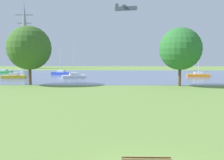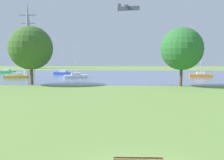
{
  "view_description": "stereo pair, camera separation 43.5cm",
  "coord_description": "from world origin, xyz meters",
  "px_view_note": "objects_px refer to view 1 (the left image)",
  "views": [
    {
      "loc": [
        -1.1,
        -8.57,
        4.66
      ],
      "look_at": [
        -1.58,
        18.67,
        1.97
      ],
      "focal_mm": 39.41,
      "sensor_mm": 36.0,
      "label": 1
    },
    {
      "loc": [
        -0.67,
        -8.56,
        4.66
      ],
      "look_at": [
        -1.58,
        18.67,
        1.97
      ],
      "focal_mm": 39.41,
      "sensor_mm": 36.0,
      "label": 2
    }
  ],
  "objects_px": {
    "sailboat_blue": "(61,73)",
    "electricity_pylon": "(25,35)",
    "sailboat_yellow": "(14,76)",
    "tree_west_near": "(180,49)",
    "sailboat_green": "(4,72)",
    "light_aircraft": "(126,8)",
    "tree_east_near": "(29,48)",
    "sailboat_white": "(74,76)",
    "sailboat_orange": "(198,75)"
  },
  "relations": [
    {
      "from": "light_aircraft",
      "to": "sailboat_blue",
      "type": "bearing_deg",
      "value": -141.13
    },
    {
      "from": "sailboat_orange",
      "to": "sailboat_yellow",
      "type": "height_order",
      "value": "sailboat_yellow"
    },
    {
      "from": "sailboat_blue",
      "to": "sailboat_green",
      "type": "distance_m",
      "value": 16.9
    },
    {
      "from": "sailboat_green",
      "to": "light_aircraft",
      "type": "bearing_deg",
      "value": 15.25
    },
    {
      "from": "sailboat_blue",
      "to": "sailboat_yellow",
      "type": "height_order",
      "value": "sailboat_yellow"
    },
    {
      "from": "tree_east_near",
      "to": "sailboat_green",
      "type": "bearing_deg",
      "value": 122.05
    },
    {
      "from": "sailboat_white",
      "to": "tree_west_near",
      "type": "relative_size",
      "value": 0.81
    },
    {
      "from": "tree_east_near",
      "to": "light_aircraft",
      "type": "height_order",
      "value": "light_aircraft"
    },
    {
      "from": "sailboat_green",
      "to": "tree_east_near",
      "type": "distance_m",
      "value": 30.96
    },
    {
      "from": "sailboat_green",
      "to": "tree_east_near",
      "type": "xyz_separation_m",
      "value": [
        16.17,
        -25.83,
        5.45
      ]
    },
    {
      "from": "sailboat_orange",
      "to": "tree_west_near",
      "type": "bearing_deg",
      "value": -116.82
    },
    {
      "from": "sailboat_green",
      "to": "light_aircraft",
      "type": "distance_m",
      "value": 38.53
    },
    {
      "from": "tree_east_near",
      "to": "light_aircraft",
      "type": "bearing_deg",
      "value": 64.41
    },
    {
      "from": "sailboat_yellow",
      "to": "light_aircraft",
      "type": "distance_m",
      "value": 38.11
    },
    {
      "from": "sailboat_blue",
      "to": "tree_west_near",
      "type": "xyz_separation_m",
      "value": [
        23.52,
        -22.55,
        5.26
      ]
    },
    {
      "from": "tree_west_near",
      "to": "light_aircraft",
      "type": "relative_size",
      "value": 1.06
    },
    {
      "from": "electricity_pylon",
      "to": "sailboat_green",
      "type": "bearing_deg",
      "value": -81.78
    },
    {
      "from": "sailboat_blue",
      "to": "sailboat_yellow",
      "type": "relative_size",
      "value": 0.86
    },
    {
      "from": "sailboat_white",
      "to": "tree_east_near",
      "type": "distance_m",
      "value": 14.27
    },
    {
      "from": "sailboat_blue",
      "to": "tree_east_near",
      "type": "distance_m",
      "value": 22.16
    },
    {
      "from": "sailboat_white",
      "to": "light_aircraft",
      "type": "height_order",
      "value": "light_aircraft"
    },
    {
      "from": "sailboat_yellow",
      "to": "tree_east_near",
      "type": "xyz_separation_m",
      "value": [
        7.5,
        -11.49,
        5.43
      ]
    },
    {
      "from": "sailboat_blue",
      "to": "sailboat_orange",
      "type": "bearing_deg",
      "value": -10.62
    },
    {
      "from": "sailboat_blue",
      "to": "sailboat_white",
      "type": "height_order",
      "value": "sailboat_white"
    },
    {
      "from": "sailboat_yellow",
      "to": "tree_west_near",
      "type": "bearing_deg",
      "value": -21.95
    },
    {
      "from": "sailboat_blue",
      "to": "electricity_pylon",
      "type": "distance_m",
      "value": 38.78
    },
    {
      "from": "sailboat_white",
      "to": "tree_west_near",
      "type": "bearing_deg",
      "value": -35.36
    },
    {
      "from": "sailboat_white",
      "to": "sailboat_green",
      "type": "xyz_separation_m",
      "value": [
        -21.06,
        13.57,
        -0.01
      ]
    },
    {
      "from": "sailboat_white",
      "to": "light_aircraft",
      "type": "xyz_separation_m",
      "value": [
        11.76,
        22.52,
        18.08
      ]
    },
    {
      "from": "sailboat_white",
      "to": "tree_east_near",
      "type": "bearing_deg",
      "value": -111.74
    },
    {
      "from": "sailboat_green",
      "to": "sailboat_orange",
      "type": "bearing_deg",
      "value": -12.09
    },
    {
      "from": "sailboat_orange",
      "to": "sailboat_green",
      "type": "relative_size",
      "value": 1.13
    },
    {
      "from": "sailboat_blue",
      "to": "electricity_pylon",
      "type": "height_order",
      "value": "electricity_pylon"
    },
    {
      "from": "sailboat_orange",
      "to": "electricity_pylon",
      "type": "distance_m",
      "value": 64.91
    },
    {
      "from": "sailboat_orange",
      "to": "electricity_pylon",
      "type": "xyz_separation_m",
      "value": [
        -52.07,
        36.92,
        11.81
      ]
    },
    {
      "from": "sailboat_orange",
      "to": "tree_west_near",
      "type": "relative_size",
      "value": 0.78
    },
    {
      "from": "sailboat_yellow",
      "to": "tree_west_near",
      "type": "relative_size",
      "value": 0.88
    },
    {
      "from": "sailboat_orange",
      "to": "light_aircraft",
      "type": "relative_size",
      "value": 0.83
    },
    {
      "from": "light_aircraft",
      "to": "electricity_pylon",
      "type": "bearing_deg",
      "value": 154.3
    },
    {
      "from": "sailboat_white",
      "to": "electricity_pylon",
      "type": "xyz_separation_m",
      "value": [
        -24.9,
        40.16,
        11.81
      ]
    },
    {
      "from": "sailboat_blue",
      "to": "sailboat_green",
      "type": "bearing_deg",
      "value": 165.08
    },
    {
      "from": "sailboat_white",
      "to": "sailboat_green",
      "type": "distance_m",
      "value": 25.05
    },
    {
      "from": "tree_west_near",
      "to": "light_aircraft",
      "type": "xyz_separation_m",
      "value": [
        -7.02,
        35.85,
        12.83
      ]
    },
    {
      "from": "sailboat_white",
      "to": "tree_east_near",
      "type": "xyz_separation_m",
      "value": [
        -4.89,
        -12.26,
        5.44
      ]
    },
    {
      "from": "sailboat_yellow",
      "to": "sailboat_green",
      "type": "xyz_separation_m",
      "value": [
        -8.67,
        14.34,
        -0.02
      ]
    },
    {
      "from": "sailboat_yellow",
      "to": "sailboat_white",
      "type": "bearing_deg",
      "value": 3.55
    },
    {
      "from": "sailboat_blue",
      "to": "electricity_pylon",
      "type": "bearing_deg",
      "value": 123.09
    },
    {
      "from": "sailboat_yellow",
      "to": "light_aircraft",
      "type": "bearing_deg",
      "value": 43.95
    },
    {
      "from": "tree_east_near",
      "to": "sailboat_yellow",
      "type": "bearing_deg",
      "value": 123.14
    },
    {
      "from": "electricity_pylon",
      "to": "light_aircraft",
      "type": "xyz_separation_m",
      "value": [
        36.66,
        -17.65,
        6.27
      ]
    }
  ]
}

